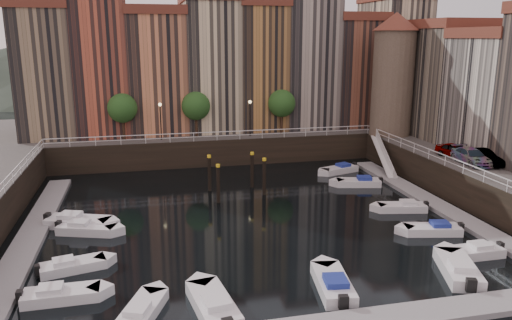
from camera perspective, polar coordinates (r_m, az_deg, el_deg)
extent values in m
plane|color=black|center=(40.97, -1.02, -6.28)|extent=(200.00, 200.00, 0.00)
cube|color=black|center=(65.35, -5.76, 2.68)|extent=(80.00, 20.00, 3.00)
cube|color=gray|center=(40.07, -24.23, -7.77)|extent=(2.00, 28.00, 0.35)
cube|color=gray|center=(46.02, 19.47, -4.58)|extent=(2.00, 28.00, 0.35)
cone|color=#2D382D|center=(149.45, -21.79, 10.19)|extent=(80.00, 80.00, 14.00)
cone|color=#2D382D|center=(148.28, -8.11, 11.78)|extent=(100.00, 100.00, 18.00)
cone|color=#2D382D|center=(155.42, 5.12, 10.84)|extent=(70.00, 70.00, 12.00)
cube|color=#8A7457|center=(62.10, -22.56, 9.04)|extent=(6.00, 10.00, 14.00)
cube|color=brown|center=(62.05, -23.23, 15.94)|extent=(6.30, 10.30, 1.00)
cube|color=#B35138|center=(61.36, -17.13, 10.37)|extent=(5.80, 10.00, 16.00)
cube|color=#D98459|center=(61.32, -11.24, 9.54)|extent=(6.50, 10.00, 13.50)
cube|color=brown|center=(61.23, -11.57, 16.31)|extent=(6.80, 10.30, 1.00)
cube|color=beige|center=(61.80, -5.29, 10.47)|extent=(6.20, 10.00, 15.00)
cube|color=#AC783F|center=(62.88, 0.14, 10.36)|extent=(5.60, 10.00, 14.50)
cube|color=brown|center=(62.88, 0.14, 17.43)|extent=(5.90, 10.30, 1.00)
cube|color=#A59789|center=(64.45, 5.45, 11.27)|extent=(6.40, 10.00, 16.50)
cube|color=brown|center=(66.75, 10.54, 9.69)|extent=(6.00, 10.00, 13.00)
cube|color=brown|center=(66.63, 10.82, 15.70)|extent=(6.30, 10.30, 1.00)
cube|color=beige|center=(69.25, 15.20, 10.63)|extent=(5.90, 10.00, 15.50)
cube|color=#796E5B|center=(60.61, 21.93, 8.05)|extent=(9.00, 8.00, 12.00)
cube|color=brown|center=(60.41, 22.50, 14.18)|extent=(9.30, 8.30, 1.00)
cube|color=beige|center=(54.30, 26.66, 6.48)|extent=(9.00, 8.00, 11.00)
cylinder|color=#6B5B4C|center=(59.35, 15.33, 8.45)|extent=(4.60, 4.60, 12.00)
cone|color=brown|center=(59.15, 15.76, 15.01)|extent=(5.20, 5.20, 2.00)
cylinder|color=black|center=(56.75, -14.88, 3.35)|extent=(0.30, 0.30, 2.40)
sphere|color=#1E4719|center=(56.38, -15.03, 5.75)|extent=(3.20, 3.20, 3.20)
cylinder|color=black|center=(57.02, -6.81, 3.77)|extent=(0.30, 0.30, 2.40)
sphere|color=#1E4719|center=(56.65, -6.88, 6.16)|extent=(3.20, 3.20, 3.20)
cylinder|color=black|center=(58.90, 2.92, 4.17)|extent=(0.30, 0.30, 2.40)
sphere|color=#1E4719|center=(58.54, 2.95, 6.49)|extent=(3.20, 3.20, 3.20)
cylinder|color=black|center=(55.62, -10.83, 4.20)|extent=(0.12, 0.12, 4.00)
sphere|color=#FFD88C|center=(55.33, -10.93, 6.24)|extent=(0.36, 0.36, 0.36)
cylinder|color=black|center=(56.85, -0.69, 4.65)|extent=(0.12, 0.12, 4.00)
sphere|color=#FFD88C|center=(56.56, -0.69, 6.65)|extent=(0.36, 0.36, 0.36)
cube|color=white|center=(55.16, -4.49, 3.22)|extent=(36.00, 0.08, 0.08)
cube|color=white|center=(55.24, -4.48, 2.76)|extent=(36.00, 0.06, 0.06)
cube|color=white|center=(46.01, 21.74, 0.11)|extent=(0.08, 34.00, 0.08)
cube|color=white|center=(46.11, 21.69, -0.44)|extent=(0.06, 34.00, 0.06)
cube|color=white|center=(55.20, 14.37, 0.50)|extent=(2.78, 8.26, 2.81)
cube|color=white|center=(55.09, 14.40, 1.00)|extent=(1.93, 8.32, 3.65)
cylinder|color=black|center=(43.53, -4.33, -3.01)|extent=(0.32, 0.32, 3.60)
cylinder|color=yellow|center=(43.03, -4.38, -0.65)|extent=(0.36, 0.36, 0.25)
cylinder|color=black|center=(46.93, -5.33, -1.78)|extent=(0.32, 0.32, 3.60)
cylinder|color=yellow|center=(46.47, -5.39, 0.42)|extent=(0.36, 0.36, 0.25)
cylinder|color=black|center=(45.60, 0.94, -2.19)|extent=(0.32, 0.32, 3.60)
cylinder|color=yellow|center=(45.12, 0.95, 0.07)|extent=(0.36, 0.36, 0.25)
cylinder|color=black|center=(47.88, -0.44, -1.40)|extent=(0.32, 0.32, 3.60)
cylinder|color=yellow|center=(47.42, -0.45, 0.76)|extent=(0.36, 0.36, 0.25)
cube|color=silver|center=(30.41, -21.31, -14.24)|extent=(4.08, 1.60, 0.69)
cube|color=silver|center=(30.31, -22.45, -13.55)|extent=(1.30, 1.12, 0.46)
cube|color=black|center=(30.70, -25.40, -13.89)|extent=(0.33, 0.47, 0.65)
cube|color=silver|center=(33.67, -20.18, -11.34)|extent=(4.12, 2.37, 0.66)
cube|color=silver|center=(33.47, -21.15, -10.83)|extent=(1.45, 1.32, 0.44)
cube|color=black|center=(33.48, -23.71, -11.41)|extent=(0.40, 0.50, 0.62)
cube|color=silver|center=(39.24, -18.72, -7.53)|extent=(4.53, 2.94, 0.72)
cube|color=silver|center=(39.33, -19.53, -6.87)|extent=(1.65, 1.53, 0.48)
cube|color=black|center=(40.12, -21.63, -6.95)|extent=(0.48, 0.56, 0.67)
cube|color=silver|center=(40.68, -19.60, -6.78)|extent=(5.15, 3.42, 0.82)
cube|color=silver|center=(40.81, -20.48, -6.06)|extent=(1.89, 1.76, 0.55)
cube|color=black|center=(41.77, -22.71, -6.13)|extent=(0.55, 0.64, 0.76)
cube|color=silver|center=(36.39, 23.47, -9.70)|extent=(4.03, 1.57, 0.69)
cube|color=silver|center=(36.55, 24.23, -8.97)|extent=(1.28, 1.10, 0.46)
cube|color=black|center=(37.55, 26.12, -8.88)|extent=(0.32, 0.46, 0.64)
cube|color=silver|center=(39.33, 19.47, -7.56)|extent=(4.29, 2.39, 0.69)
cube|color=navy|center=(39.38, 20.28, -6.96)|extent=(1.49, 1.35, 0.46)
cube|color=black|center=(40.03, 22.37, -7.10)|extent=(0.41, 0.52, 0.64)
cube|color=silver|center=(43.52, 16.31, -5.26)|extent=(4.13, 2.26, 0.67)
cube|color=silver|center=(43.56, 17.01, -4.74)|extent=(1.43, 1.29, 0.44)
cube|color=black|center=(44.11, 18.86, -4.89)|extent=(0.39, 0.50, 0.62)
cube|color=silver|center=(49.68, 11.61, -2.58)|extent=(4.41, 2.49, 0.71)
cube|color=navy|center=(49.68, 12.28, -2.10)|extent=(1.54, 1.40, 0.47)
cube|color=black|center=(50.10, 14.07, -2.29)|extent=(0.43, 0.53, 0.66)
cube|color=silver|center=(54.08, 9.47, -1.13)|extent=(4.40, 2.77, 0.70)
cube|color=navy|center=(54.33, 9.94, -0.63)|extent=(1.59, 1.47, 0.47)
cube|color=black|center=(55.40, 11.18, -0.60)|extent=(0.45, 0.54, 0.65)
cube|color=silver|center=(27.66, -12.91, -16.55)|extent=(2.96, 4.34, 0.69)
cube|color=silver|center=(27.02, -13.41, -16.35)|extent=(1.50, 1.61, 0.46)
cube|color=silver|center=(27.54, -4.95, -16.23)|extent=(2.51, 5.01, 0.82)
cube|color=silver|center=(26.75, -4.56, -15.99)|extent=(1.51, 1.70, 0.54)
cube|color=silver|center=(29.83, 8.76, -13.87)|extent=(2.42, 4.80, 0.78)
cube|color=navy|center=(29.08, 9.09, -13.62)|extent=(1.45, 1.63, 0.52)
cube|color=black|center=(27.67, 9.95, -15.67)|extent=(0.57, 0.44, 0.73)
cube|color=silver|center=(33.53, 22.07, -11.50)|extent=(3.35, 5.19, 0.83)
cube|color=silver|center=(32.75, 22.46, -11.20)|extent=(1.75, 1.89, 0.55)
cube|color=black|center=(31.23, 23.37, -12.99)|extent=(0.65, 0.54, 0.77)
imported|color=gray|center=(50.39, 21.81, 0.89)|extent=(2.61, 4.14, 1.31)
imported|color=gray|center=(48.91, 25.09, 0.24)|extent=(1.65, 4.23, 1.37)
imported|color=gray|center=(48.42, 23.39, 0.27)|extent=(2.22, 4.82, 1.36)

